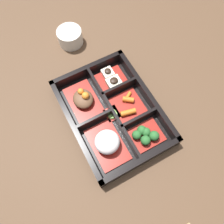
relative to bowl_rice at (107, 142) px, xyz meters
name	(u,v)px	position (x,y,z in m)	size (l,w,h in m)	color
ground_plane	(112,115)	(0.08, -0.06, -0.04)	(3.00, 3.00, 0.00)	#4C3523
bento_base	(112,115)	(0.08, -0.06, -0.03)	(0.34, 0.25, 0.01)	black
bento_rim	(113,112)	(0.08, -0.06, -0.01)	(0.34, 0.25, 0.05)	black
bowl_rice	(107,142)	(0.00, 0.00, 0.00)	(0.13, 0.08, 0.06)	maroon
bowl_stew	(83,99)	(0.15, 0.00, -0.01)	(0.13, 0.08, 0.05)	maroon
bowl_greens	(145,135)	(-0.03, -0.10, -0.01)	(0.08, 0.09, 0.03)	maroon
bowl_carrots	(128,106)	(0.08, -0.11, -0.02)	(0.09, 0.09, 0.02)	maroon
bowl_tofu	(111,79)	(0.18, -0.11, -0.01)	(0.08, 0.09, 0.03)	maroon
bowl_pickles	(112,115)	(0.07, -0.05, -0.02)	(0.04, 0.04, 0.01)	maroon
tea_cup	(70,37)	(0.39, -0.06, -0.01)	(0.08, 0.08, 0.05)	beige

